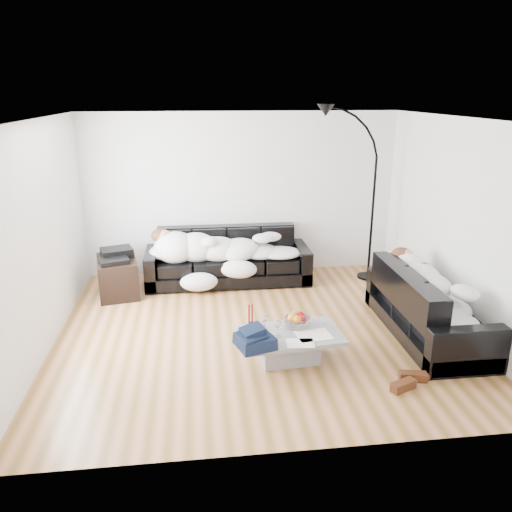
{
  "coord_description": "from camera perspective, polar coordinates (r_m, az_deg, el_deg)",
  "views": [
    {
      "loc": [
        -0.73,
        -5.66,
        2.9
      ],
      "look_at": [
        0.0,
        0.3,
        0.9
      ],
      "focal_mm": 35.0,
      "sensor_mm": 36.0,
      "label": 1
    }
  ],
  "objects": [
    {
      "name": "newspaper_b",
      "position": [
        5.41,
        5.07,
        -9.87
      ],
      "size": [
        0.31,
        0.23,
        0.01
      ],
      "primitive_type": "cube",
      "rotation": [
        0.0,
        0.0,
        -0.08
      ],
      "color": "silver",
      "rests_on": "coffee_table"
    },
    {
      "name": "newspaper_a",
      "position": [
        5.58,
        6.61,
        -8.95
      ],
      "size": [
        0.4,
        0.33,
        0.01
      ],
      "primitive_type": "cube",
      "rotation": [
        0.0,
        0.0,
        0.12
      ],
      "color": "silver",
      "rests_on": "coffee_table"
    },
    {
      "name": "ceiling",
      "position": [
        5.71,
        0.38,
        15.42
      ],
      "size": [
        5.0,
        5.0,
        0.0
      ],
      "primitive_type": "plane",
      "color": "white",
      "rests_on": "ground"
    },
    {
      "name": "wine_glass_a",
      "position": [
        5.64,
        1.14,
        -7.62
      ],
      "size": [
        0.07,
        0.07,
        0.17
      ],
      "primitive_type": "cylinder",
      "rotation": [
        0.0,
        0.0,
        -0.01
      ],
      "color": "white",
      "rests_on": "coffee_table"
    },
    {
      "name": "sleeper_right",
      "position": [
        6.41,
        19.34,
        -3.36
      ],
      "size": [
        0.74,
        1.75,
        0.43
      ],
      "primitive_type": null,
      "rotation": [
        0.0,
        0.0,
        1.57
      ],
      "color": "white",
      "rests_on": "sofa_right"
    },
    {
      "name": "sleeper_back",
      "position": [
        7.73,
        -3.24,
        1.35
      ],
      "size": [
        2.15,
        0.74,
        0.43
      ],
      "primitive_type": null,
      "color": "white",
      "rests_on": "sofa_back"
    },
    {
      "name": "wine_glass_c",
      "position": [
        5.5,
        2.52,
        -8.3
      ],
      "size": [
        0.08,
        0.08,
        0.19
      ],
      "primitive_type": "cylinder",
      "rotation": [
        0.0,
        0.0,
        -0.04
      ],
      "color": "white",
      "rests_on": "coffee_table"
    },
    {
      "name": "wall_right",
      "position": [
        6.71,
        22.08,
        3.26
      ],
      "size": [
        0.02,
        4.5,
        2.6
      ],
      "primitive_type": "cube",
      "color": "silver",
      "rests_on": "ground"
    },
    {
      "name": "wine_glass_b",
      "position": [
        5.55,
        0.79,
        -8.21
      ],
      "size": [
        0.08,
        0.08,
        0.16
      ],
      "primitive_type": "cylinder",
      "rotation": [
        0.0,
        0.0,
        0.27
      ],
      "color": "white",
      "rests_on": "coffee_table"
    },
    {
      "name": "wall_back",
      "position": [
        8.1,
        -1.68,
        7.02
      ],
      "size": [
        5.0,
        0.02,
        2.6
      ],
      "primitive_type": "cube",
      "color": "silver",
      "rests_on": "ground"
    },
    {
      "name": "candle_right",
      "position": [
        5.76,
        -0.45,
        -6.67
      ],
      "size": [
        0.05,
        0.05,
        0.25
      ],
      "primitive_type": "cylinder",
      "rotation": [
        0.0,
        0.0,
        0.1
      ],
      "color": "maroon",
      "rests_on": "coffee_table"
    },
    {
      "name": "sofa_back",
      "position": [
        7.84,
        -3.23,
        -0.08
      ],
      "size": [
        2.55,
        0.88,
        0.83
      ],
      "primitive_type": "cube",
      "color": "black",
      "rests_on": "ground"
    },
    {
      "name": "candle_left",
      "position": [
        5.69,
        -0.8,
        -6.84
      ],
      "size": [
        0.06,
        0.06,
        0.27
      ],
      "primitive_type": "cylinder",
      "rotation": [
        0.0,
        0.0,
        0.15
      ],
      "color": "maroon",
      "rests_on": "coffee_table"
    },
    {
      "name": "navy_jacket",
      "position": [
        5.24,
        -0.39,
        -8.68
      ],
      "size": [
        0.47,
        0.42,
        0.19
      ],
      "primitive_type": null,
      "rotation": [
        0.0,
        0.0,
        0.3
      ],
      "color": "black",
      "rests_on": "coffee_table"
    },
    {
      "name": "shoes",
      "position": [
        5.52,
        16.98,
        -13.48
      ],
      "size": [
        0.53,
        0.43,
        0.11
      ],
      "primitive_type": null,
      "rotation": [
        0.0,
        0.0,
        0.21
      ],
      "color": "#472311",
      "rests_on": "ground"
    },
    {
      "name": "ground",
      "position": [
        6.4,
        0.33,
        -8.52
      ],
      "size": [
        5.0,
        5.0,
        0.0
      ],
      "primitive_type": "plane",
      "color": "brown",
      "rests_on": "ground"
    },
    {
      "name": "teal_cushion",
      "position": [
        6.89,
        16.72,
        -0.82
      ],
      "size": [
        0.42,
        0.38,
        0.2
      ],
      "primitive_type": "ellipsoid",
      "rotation": [
        0.0,
        0.0,
        0.24
      ],
      "color": "#0C4C54",
      "rests_on": "sofa_right"
    },
    {
      "name": "fruit_bowl",
      "position": [
        5.74,
        4.74,
        -7.2
      ],
      "size": [
        0.3,
        0.3,
        0.18
      ],
      "primitive_type": "cylinder",
      "rotation": [
        0.0,
        0.0,
        -0.06
      ],
      "color": "white",
      "rests_on": "coffee_table"
    },
    {
      "name": "stereo",
      "position": [
        7.57,
        -15.73,
        0.15
      ],
      "size": [
        0.52,
        0.46,
        0.13
      ],
      "primitive_type": "cube",
      "rotation": [
        0.0,
        0.0,
        0.32
      ],
      "color": "black",
      "rests_on": "av_cabinet"
    },
    {
      "name": "av_cabinet",
      "position": [
        7.68,
        -15.51,
        -2.27
      ],
      "size": [
        0.69,
        0.89,
        0.55
      ],
      "primitive_type": "cube",
      "rotation": [
        0.0,
        0.0,
        0.19
      ],
      "color": "black",
      "rests_on": "ground"
    },
    {
      "name": "floor_lamp",
      "position": [
        8.01,
        13.23,
        5.61
      ],
      "size": [
        0.93,
        0.56,
        2.38
      ],
      "primitive_type": null,
      "rotation": [
        0.0,
        0.0,
        0.27
      ],
      "color": "black",
      "rests_on": "ground"
    },
    {
      "name": "sofa_right",
      "position": [
        6.49,
        19.13,
        -5.17
      ],
      "size": [
        0.88,
        2.04,
        0.83
      ],
      "primitive_type": "cube",
      "rotation": [
        0.0,
        0.0,
        1.57
      ],
      "color": "black",
      "rests_on": "ground"
    },
    {
      "name": "coffee_table",
      "position": [
        5.69,
        3.8,
        -10.31
      ],
      "size": [
        1.21,
        0.77,
        0.34
      ],
      "primitive_type": "cube",
      "rotation": [
        0.0,
        0.0,
        0.09
      ],
      "color": "#939699",
      "rests_on": "ground"
    },
    {
      "name": "wall_left",
      "position": [
        6.14,
        -23.47,
        1.77
      ],
      "size": [
        0.02,
        4.5,
        2.6
      ],
      "primitive_type": "cube",
      "color": "silver",
      "rests_on": "ground"
    }
  ]
}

